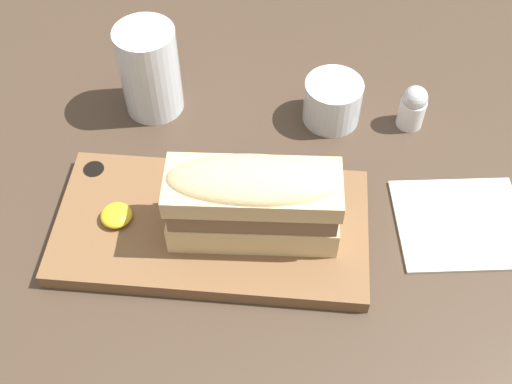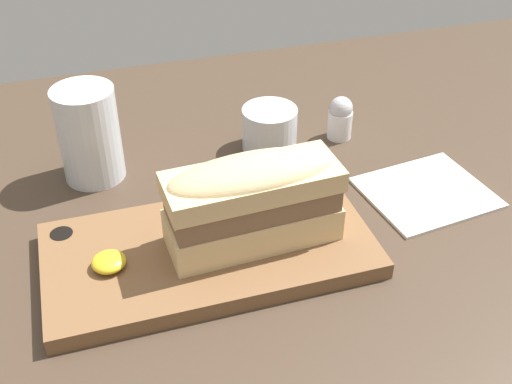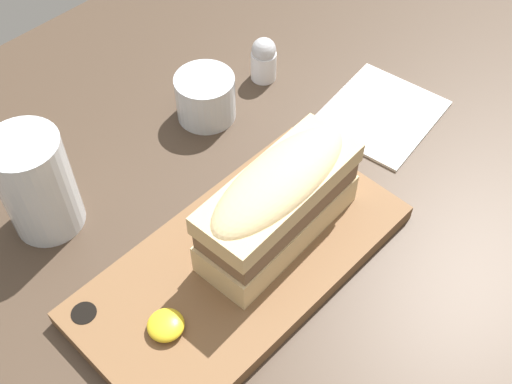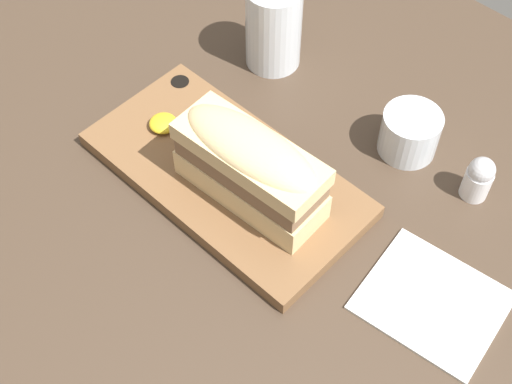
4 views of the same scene
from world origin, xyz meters
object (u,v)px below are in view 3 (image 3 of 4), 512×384
Objects in this scene: serving_board at (241,263)px; water_glass at (39,189)px; wine_glass at (206,98)px; salt_shaker at (264,59)px; napkin at (380,114)px; sandwich at (282,203)px.

water_glass is at bearing 117.42° from serving_board.
wine_glass is 10.53cm from salt_shaker.
napkin is 2.61× the size of salt_shaker.
napkin is (15.71, -16.40, -2.68)cm from wine_glass.
serving_board is at bearing -62.58° from water_glass.
serving_board is 24.25cm from wine_glass.
serving_board is at bearing -124.39° from wine_glass.
serving_board is 31.28cm from salt_shaker.
water_glass is 24.27cm from wine_glass.
sandwich is at bearing -54.00° from water_glass.
serving_board is 4.72× the size of wine_glass.
napkin is at bearing -22.66° from water_glass.
sandwich is 25.92cm from napkin.
salt_shaker is (34.65, -0.46, -2.28)cm from water_glass.
sandwich is at bearing -169.23° from napkin.
serving_board is 1.89× the size of sandwich.
sandwich is at bearing -12.31° from serving_board.
wine_glass is 0.46× the size of napkin.
sandwich and water_glass have the same top height.
water_glass is 1.65× the size of wine_glass.
salt_shaker is at bearing 39.21° from serving_board.
serving_board is at bearing 167.69° from sandwich.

